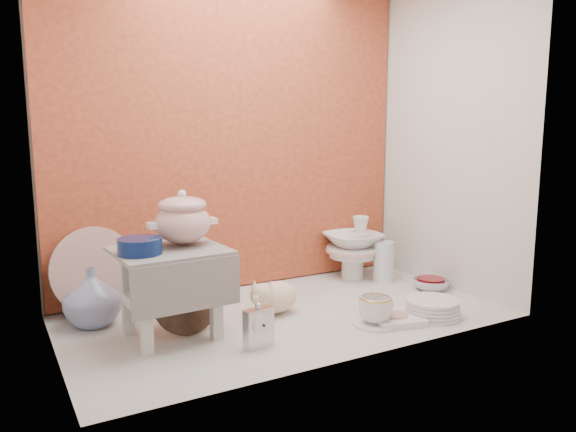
# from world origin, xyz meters

# --- Properties ---
(ground) EXTENTS (1.80, 1.80, 0.00)m
(ground) POSITION_xyz_m (0.00, 0.00, 0.00)
(ground) COLOR silver
(ground) RESTS_ON ground
(niche_shell) EXTENTS (1.86, 1.03, 1.53)m
(niche_shell) POSITION_xyz_m (0.00, 0.18, 0.93)
(niche_shell) COLOR #C85B32
(niche_shell) RESTS_ON ground
(step_stool) EXTENTS (0.41, 0.36, 0.34)m
(step_stool) POSITION_xyz_m (-0.49, 0.00, 0.17)
(step_stool) COLOR silver
(step_stool) RESTS_ON ground
(soup_tureen) EXTENTS (0.33, 0.33, 0.21)m
(soup_tureen) POSITION_xyz_m (-0.42, 0.04, 0.45)
(soup_tureen) COLOR white
(soup_tureen) RESTS_ON step_stool
(cobalt_bowl) EXTENTS (0.17, 0.17, 0.06)m
(cobalt_bowl) POSITION_xyz_m (-0.61, -0.02, 0.37)
(cobalt_bowl) COLOR #0B1D53
(cobalt_bowl) RESTS_ON step_stool
(floral_platter) EXTENTS (0.38, 0.16, 0.37)m
(floral_platter) POSITION_xyz_m (-0.69, 0.43, 0.18)
(floral_platter) COLOR silver
(floral_platter) RESTS_ON ground
(blue_white_vase) EXTENTS (0.27, 0.27, 0.24)m
(blue_white_vase) POSITION_xyz_m (-0.73, 0.27, 0.12)
(blue_white_vase) COLOR white
(blue_white_vase) RESTS_ON ground
(lacquer_tray) EXTENTS (0.30, 0.14, 0.29)m
(lacquer_tray) POSITION_xyz_m (-0.43, 0.01, 0.14)
(lacquer_tray) COLOR black
(lacquer_tray) RESTS_ON ground
(mantel_clock) EXTENTS (0.12, 0.06, 0.17)m
(mantel_clock) POSITION_xyz_m (-0.25, -0.25, 0.08)
(mantel_clock) COLOR silver
(mantel_clock) RESTS_ON ground
(plush_pig) EXTENTS (0.27, 0.20, 0.15)m
(plush_pig) POSITION_xyz_m (-0.03, 0.04, 0.08)
(plush_pig) COLOR beige
(plush_pig) RESTS_ON ground
(teacup_saucer) EXTENTS (0.19, 0.19, 0.01)m
(teacup_saucer) POSITION_xyz_m (0.25, -0.28, 0.01)
(teacup_saucer) COLOR white
(teacup_saucer) RESTS_ON ground
(gold_rim_teacup) EXTENTS (0.14, 0.14, 0.11)m
(gold_rim_teacup) POSITION_xyz_m (0.25, -0.28, 0.07)
(gold_rim_teacup) COLOR white
(gold_rim_teacup) RESTS_ON teacup_saucer
(lattice_dish) EXTENTS (0.24, 0.24, 0.03)m
(lattice_dish) POSITION_xyz_m (0.35, -0.28, 0.01)
(lattice_dish) COLOR white
(lattice_dish) RESTS_ON ground
(dinner_plate_stack) EXTENTS (0.24, 0.24, 0.07)m
(dinner_plate_stack) POSITION_xyz_m (0.53, -0.31, 0.04)
(dinner_plate_stack) COLOR white
(dinner_plate_stack) RESTS_ON ground
(crystal_bowl) EXTENTS (0.22, 0.22, 0.05)m
(crystal_bowl) POSITION_xyz_m (0.79, -0.03, 0.03)
(crystal_bowl) COLOR silver
(crystal_bowl) RESTS_ON ground
(clear_glass_vase) EXTENTS (0.13, 0.13, 0.21)m
(clear_glass_vase) POSITION_xyz_m (0.69, 0.21, 0.10)
(clear_glass_vase) COLOR silver
(clear_glass_vase) RESTS_ON ground
(porcelain_tower) EXTENTS (0.37, 0.37, 0.33)m
(porcelain_tower) POSITION_xyz_m (0.58, 0.34, 0.16)
(porcelain_tower) COLOR white
(porcelain_tower) RESTS_ON ground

